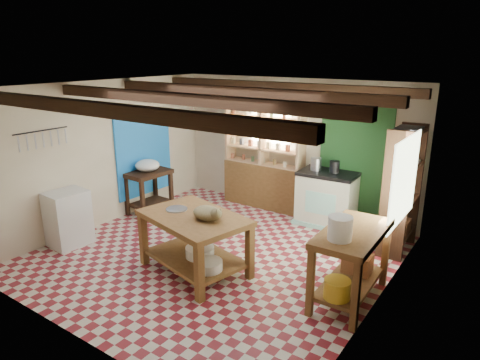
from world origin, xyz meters
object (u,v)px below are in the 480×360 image
Objects in this scene: right_counter at (350,265)px; white_cabinet at (68,218)px; cat at (207,213)px; stove at (327,198)px; prep_table at (149,192)px; work_table at (195,243)px.

white_cabinet is at bearing -168.16° from right_counter.
stove is at bearing 81.18° from cat.
prep_table is at bearing 156.00° from cat.
work_table is at bearing 16.06° from white_cabinet.
cat reaches higher than work_table.
right_counter is at bearing -6.70° from prep_table.
prep_table is 1.78m from white_cabinet.
prep_table is at bearing 163.61° from work_table.
right_counter reaches higher than prep_table.
right_counter is (1.27, -2.18, -0.02)m from stove.
cat is at bearing 14.69° from white_cabinet.
stove is 2.84m from cat.
cat is (-0.59, -2.74, 0.46)m from stove.
prep_table is 2.89m from cat.
cat is (2.54, 0.48, 0.50)m from white_cabinet.
cat is (0.25, -0.01, 0.53)m from work_table.
cat is at bearing -24.34° from prep_table.
stove is at bearing 86.15° from work_table.
white_cabinet is at bearing -154.63° from work_table.
prep_table is at bearing -157.97° from stove.
work_table reaches higher than prep_table.
work_table is at bearing -166.87° from right_counter.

